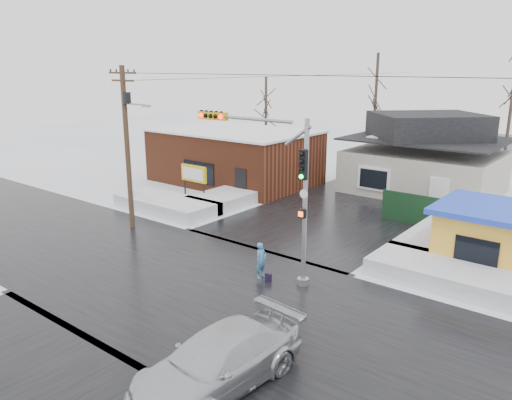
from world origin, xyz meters
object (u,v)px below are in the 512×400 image
Objects in this scene: utility_pole at (127,138)px; pedestrian at (261,261)px; kiosk at (489,236)px; marquee_sign at (194,175)px; traffic_signal at (274,175)px; car at (218,361)px.

utility_pole reaches higher than pedestrian.
marquee_sign is at bearing -178.45° from kiosk.
traffic_signal is 2.75× the size of marquee_sign.
traffic_signal is 1.24× the size of car.
pedestrian is (10.09, -1.02, -4.32)m from utility_pole.
pedestrian is (11.16, -7.02, -1.13)m from marquee_sign.
kiosk reaches higher than pedestrian.
kiosk is at bearing 44.84° from traffic_signal.
utility_pole is 5.65× the size of pedestrian.
traffic_signal is at bearing -2.95° from utility_pole.
marquee_sign is (-1.07, 5.99, -3.19)m from utility_pole.
marquee_sign is at bearing 100.13° from utility_pole.
traffic_signal reaches higher than kiosk.
traffic_signal is 10.39m from utility_pole.
pedestrian is at bearing -134.32° from kiosk.
utility_pole is at bearing 177.05° from traffic_signal.
traffic_signal is at bearing -29.72° from marquee_sign.
traffic_signal is 10.43m from kiosk.
traffic_signal is at bearing -24.94° from pedestrian.
utility_pole reaches higher than marquee_sign.
pedestrian is 7.75m from car.
marquee_sign is 13.23m from pedestrian.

